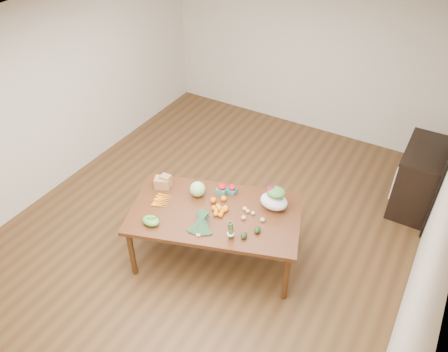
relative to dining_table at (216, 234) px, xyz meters
The scene contains 26 objects.
floor 0.70m from the dining_table, 120.42° to the left, with size 6.00×6.00×0.00m, color #54391D.
ceiling 2.40m from the dining_table, 120.42° to the left, with size 5.00×6.00×0.02m, color white.
room_walls 1.14m from the dining_table, 120.42° to the left, with size 5.02×6.02×2.70m.
dining_table is the anchor object (origin of this frame).
cabinet 2.96m from the dining_table, 49.49° to the left, with size 0.52×1.02×0.94m, color black.
dish_towel 2.54m from the dining_table, 49.05° to the left, with size 0.02×0.28×0.45m, color white.
paper_bag 0.92m from the dining_table, behind, with size 0.24×0.20×0.17m, color olive, non-canonical shape.
cabbage 0.60m from the dining_table, 155.95° to the left, with size 0.19×0.19×0.19m, color #9ED57B.
strawberry_basket_a 0.55m from the dining_table, 106.85° to the left, with size 0.11×0.11×0.10m, color red, non-canonical shape.
strawberry_basket_b 0.58m from the dining_table, 89.13° to the left, with size 0.10×0.10×0.09m, color #B50C22, non-canonical shape.
orange_a 0.44m from the dining_table, 128.80° to the left, with size 0.07×0.07×0.07m, color orange.
orange_b 0.46m from the dining_table, 92.74° to the left, with size 0.07×0.07×0.07m, color #FFAD0F.
orange_c 0.43m from the dining_table, 38.20° to the left, with size 0.07×0.07×0.07m, color orange.
mandarin_cluster 0.43m from the dining_table, 17.27° to the left, with size 0.18×0.18×0.10m, color orange, non-canonical shape.
carrots 0.76m from the dining_table, 166.01° to the right, with size 0.22×0.24×0.03m, color orange, non-canonical shape.
snap_pea_bag 0.85m from the dining_table, 134.54° to the right, with size 0.20×0.15×0.09m, color green.
kale_bunch 0.56m from the dining_table, 89.03° to the right, with size 0.32×0.40×0.16m, color black, non-canonical shape.
asparagus_bundle 0.68m from the dining_table, 37.24° to the right, with size 0.08×0.08×0.25m, color #487334, non-canonical shape.
potato_a 0.55m from the dining_table, 28.04° to the left, with size 0.05×0.04×0.04m, color #D9C27D.
potato_b 0.53m from the dining_table, ahead, with size 0.06×0.05×0.05m, color tan.
potato_c 0.59m from the dining_table, 23.94° to the left, with size 0.05×0.04×0.04m, color tan.
potato_d 0.53m from the dining_table, 34.59° to the left, with size 0.06×0.05×0.05m, color #D5C77B.
potato_e 0.69m from the dining_table, 13.42° to the left, with size 0.06×0.05×0.05m, color tan.
avocado_a 0.66m from the dining_table, 22.18° to the right, with size 0.07×0.10×0.07m, color black.
avocado_b 0.70m from the dining_table, ahead, with size 0.07×0.10×0.07m, color black.
salad_bag 0.85m from the dining_table, 36.48° to the left, with size 0.33×0.25×0.26m, color silver, non-canonical shape.
Camera 1 is at (2.25, -3.69, 4.21)m, focal length 35.00 mm.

